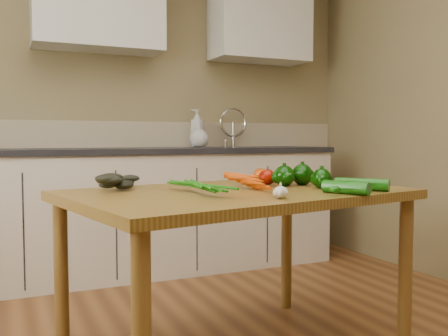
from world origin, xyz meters
TOP-DOWN VIEW (x-y plane):
  - room at (0.00, 0.17)m, footprint 4.04×5.04m
  - counter_run at (0.21, 2.19)m, footprint 2.84×0.64m
  - upper_cabinets at (0.51, 2.32)m, footprint 2.15×0.35m
  - table at (0.17, 0.60)m, footprint 1.54×1.15m
  - soap_bottle_a at (0.66, 2.36)m, footprint 0.13×0.13m
  - soap_bottle_b at (0.66, 2.34)m, footprint 0.09×0.09m
  - soap_bottle_c at (0.65, 2.29)m, footprint 0.21×0.21m
  - carrot_bunch at (0.14, 0.57)m, footprint 0.29×0.24m
  - leafy_greens at (-0.30, 0.80)m, footprint 0.20×0.18m
  - garlic_bulb at (0.18, 0.26)m, footprint 0.05×0.05m
  - pepper_a at (0.44, 0.65)m, footprint 0.10×0.10m
  - pepper_b at (0.55, 0.68)m, footprint 0.10×0.10m
  - pepper_c at (0.54, 0.51)m, footprint 0.09×0.09m
  - tomato_a at (0.40, 0.75)m, footprint 0.08×0.08m
  - tomato_b at (0.44, 0.89)m, footprint 0.08×0.08m
  - tomato_c at (0.52, 0.83)m, footprint 0.07×0.07m
  - zucchini_a at (0.64, 0.36)m, footprint 0.18×0.21m
  - zucchini_b at (0.50, 0.28)m, footprint 0.13×0.19m

SIDE VIEW (x-z plane):
  - counter_run at x=0.21m, z-range -0.11..1.03m
  - table at x=0.17m, z-range 0.29..1.04m
  - garlic_bulb at x=0.18m, z-range 0.75..0.80m
  - zucchini_a at x=0.64m, z-range 0.75..0.80m
  - zucchini_b at x=0.50m, z-range 0.75..0.80m
  - tomato_c at x=0.52m, z-range 0.75..0.82m
  - carrot_bunch at x=0.14m, z-range 0.75..0.82m
  - tomato_b at x=0.44m, z-range 0.75..0.82m
  - tomato_a at x=0.40m, z-range 0.75..0.82m
  - pepper_c at x=0.54m, z-range 0.75..0.84m
  - pepper_a at x=0.44m, z-range 0.75..0.84m
  - pepper_b at x=0.55m, z-range 0.75..0.85m
  - leafy_greens at x=-0.30m, z-range 0.75..0.85m
  - soap_bottle_c at x=0.65m, z-range 0.90..1.09m
  - soap_bottle_b at x=0.66m, z-range 0.90..1.09m
  - soap_bottle_a at x=0.66m, z-range 0.90..1.20m
  - room at x=0.00m, z-range -0.07..2.57m
  - upper_cabinets at x=0.51m, z-range 1.60..2.30m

